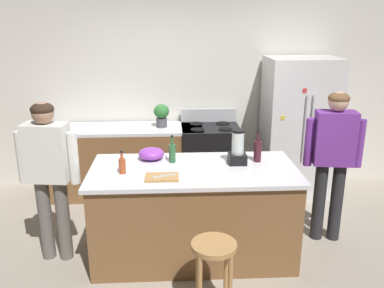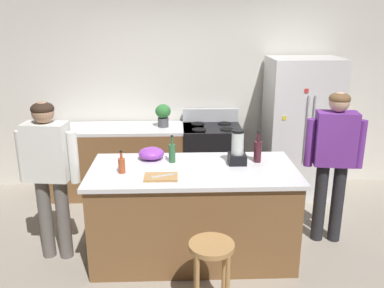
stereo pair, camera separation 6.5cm
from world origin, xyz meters
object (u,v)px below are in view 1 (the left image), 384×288
Objects in this scene: potted_plant at (161,114)px; bottle_cooking_sauce at (122,165)px; mixing_bowl at (151,154)px; blender_appliance at (238,149)px; stove_range at (210,159)px; refrigerator at (298,127)px; chef_knife at (164,176)px; cutting_board at (162,177)px; person_by_sink_right at (333,153)px; person_by_island_left at (49,168)px; bottle_wine at (258,150)px; bar_stool at (214,259)px; kitchen_island at (194,212)px; bottle_olive_oil at (172,152)px.

potted_plant is 1.68m from bottle_cooking_sauce.
blender_appliance is at bearing -11.49° from mixing_bowl.
bottle_cooking_sauce reaches higher than stove_range.
chef_knife is (-1.76, -1.73, 0.04)m from refrigerator.
stove_range reaches higher than cutting_board.
chef_knife is (0.13, -0.52, -0.04)m from mixing_bowl.
person_by_sink_right is 7.35× the size of chef_knife.
person_by_sink_right is at bearing 4.56° from person_by_island_left.
bottle_wine is at bearing -76.08° from stove_range.
potted_plant is (-0.44, 2.41, 0.61)m from bar_stool.
blender_appliance is at bearing 14.70° from kitchen_island.
mixing_bowl is at bearing 114.40° from bar_stool.
bottle_wine reaches higher than bar_stool.
potted_plant is 0.95× the size of bottle_wine.
blender_appliance is (0.44, 0.11, 0.61)m from kitchen_island.
bottle_olive_oil is at bearing 137.21° from kitchen_island.
potted_plant is 0.87× the size of blender_appliance.
person_by_island_left is 7.35× the size of bottle_cooking_sauce.
stove_range reaches higher than kitchen_island.
person_by_sink_right reaches higher than kitchen_island.
blender_appliance is at bearing -6.45° from bottle_olive_oil.
blender_appliance reaches higher than cutting_board.
stove_range is 3.23× the size of blender_appliance.
bottle_cooking_sauce is 0.42m from chef_knife.
bar_stool is 2.13× the size of cutting_board.
bottle_olive_oil reaches higher than bar_stool.
chef_knife is (-0.28, -0.23, 0.49)m from kitchen_island.
person_by_island_left is 5.02× the size of bottle_wine.
stove_range is 5.06× the size of chef_knife.
refrigerator is 7.02× the size of mixing_bowl.
kitchen_island is 6.61× the size of potted_plant.
blender_appliance is 0.83m from cutting_board.
bottle_olive_oil reaches higher than bottle_cooking_sauce.
bottle_cooking_sauce is at bearing -123.66° from mixing_bowl.
refrigerator reaches higher than chef_knife.
person_by_sink_right is 7.48× the size of bottle_cooking_sauce.
mixing_bowl is (-0.85, 0.17, -0.09)m from blender_appliance.
bottle_wine is 1.03m from cutting_board.
cutting_board is at bearing -88.96° from potted_plant.
refrigerator reaches higher than potted_plant.
bar_stool is (-0.20, -2.39, 0.02)m from stove_range.
person_by_sink_right is 1.02m from blender_appliance.
bottle_wine is (-0.80, -0.08, 0.07)m from person_by_sink_right.
person_by_sink_right is at bearing -48.35° from stove_range.
mixing_bowl is at bearing 56.34° from bottle_cooking_sauce.
potted_plant is at bearing 95.44° from bottle_olive_oil.
bar_stool is 1.29m from bottle_wine.
chef_knife is (-0.39, 0.63, 0.46)m from bar_stool.
bottle_wine is (0.34, -1.36, 0.57)m from stove_range.
mixing_bowl is at bearing 173.40° from bottle_wine.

